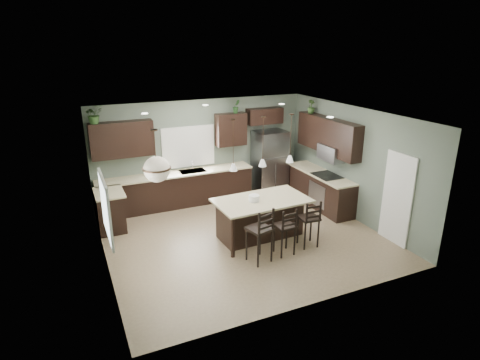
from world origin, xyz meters
name	(u,v)px	position (x,y,z in m)	size (l,w,h in m)	color
ground	(243,237)	(0.00, 0.00, 0.00)	(6.00, 6.00, 0.00)	#9E8466
pantry_door	(397,199)	(2.98, -1.55, 1.02)	(0.04, 0.82, 2.04)	white
window_back	(188,147)	(-0.40, 2.73, 1.55)	(1.35, 0.02, 1.00)	white
window_left	(105,208)	(-2.98, -0.80, 1.55)	(0.02, 1.10, 1.00)	white
left_return_cabs	(110,211)	(-2.70, 1.70, 0.45)	(0.60, 0.90, 0.90)	black
left_return_countertop	(109,193)	(-2.68, 1.70, 0.92)	(0.66, 0.96, 0.04)	beige
back_lower_cabs	(177,190)	(-0.85, 2.45, 0.45)	(4.20, 0.60, 0.90)	black
back_countertop	(176,174)	(-0.85, 2.43, 0.92)	(4.20, 0.66, 0.04)	beige
sink_inset	(193,171)	(-0.40, 2.43, 0.94)	(0.70, 0.45, 0.01)	gray
faucet	(193,166)	(-0.40, 2.40, 1.08)	(0.02, 0.02, 0.28)	silver
back_upper_left	(122,140)	(-2.15, 2.58, 1.95)	(1.55, 0.34, 0.90)	black
back_upper_right	(231,129)	(0.80, 2.58, 1.95)	(0.85, 0.34, 0.90)	black
fridge_header	(265,116)	(1.85, 2.58, 2.25)	(1.05, 0.34, 0.45)	black
right_lower_cabs	(320,190)	(2.70, 0.87, 0.45)	(0.60, 2.35, 0.90)	black
right_countertop	(321,173)	(2.68, 0.87, 0.92)	(0.66, 2.35, 0.04)	beige
cooktop	(327,176)	(2.68, 0.60, 0.94)	(0.58, 0.75, 0.02)	black
wall_oven_front	(316,195)	(2.40, 0.60, 0.45)	(0.01, 0.72, 0.60)	gray
right_upper_cabs	(328,135)	(2.83, 0.87, 1.95)	(0.34, 2.35, 0.90)	black
microwave	(332,153)	(2.78, 0.60, 1.55)	(0.40, 0.75, 0.40)	gray
refrigerator	(270,162)	(1.92, 2.33, 0.93)	(0.90, 0.74, 1.85)	gray
kitchen_island	(261,219)	(0.38, -0.17, 0.46)	(2.08, 1.18, 0.92)	black
serving_dish	(254,198)	(0.18, -0.17, 0.99)	(0.24, 0.24, 0.14)	white
bar_stool_left	(259,235)	(-0.15, -1.09, 0.60)	(0.44, 0.44, 1.19)	black
bar_stool_center	(285,231)	(0.47, -1.04, 0.53)	(0.39, 0.39, 1.06)	black
bar_stool_right	(308,223)	(1.13, -0.94, 0.54)	(0.40, 0.40, 1.09)	black
pendant_left	(233,145)	(-0.32, -0.19, 2.25)	(0.17, 0.17, 1.10)	white
pendant_center	(263,142)	(0.38, -0.17, 2.25)	(0.17, 0.17, 1.10)	silver
pendant_right	(291,138)	(1.08, -0.14, 2.25)	(0.17, 0.17, 1.10)	white
chandelier	(156,156)	(-1.99, -0.54, 2.30)	(0.52, 0.52, 0.99)	beige
plant_back_left	(94,114)	(-2.74, 2.55, 2.63)	(0.41, 0.35, 0.45)	#294A20
plant_back_right	(236,106)	(0.95, 2.55, 2.59)	(0.20, 0.17, 0.37)	#285224
plant_right_wall	(311,107)	(2.80, 1.68, 2.58)	(0.21, 0.21, 0.37)	#314F22
room_shell	(243,167)	(0.00, 0.00, 1.70)	(6.00, 6.00, 6.00)	slate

